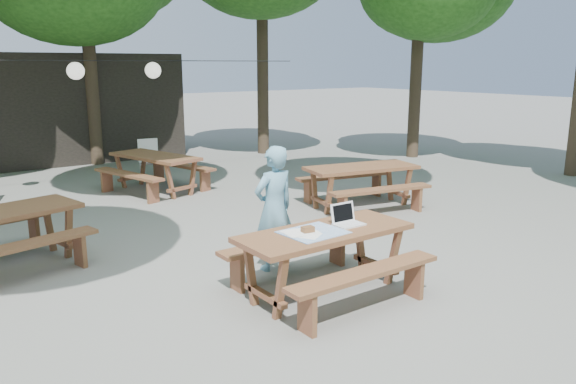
# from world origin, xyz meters

# --- Properties ---
(ground) EXTENTS (80.00, 80.00, 0.00)m
(ground) POSITION_xyz_m (0.00, 0.00, 0.00)
(ground) COLOR #61625D
(ground) RESTS_ON ground
(pavilion) EXTENTS (6.00, 3.00, 2.80)m
(pavilion) POSITION_xyz_m (0.50, 10.50, 1.40)
(pavilion) COLOR black
(pavilion) RESTS_ON ground
(main_picnic_table) EXTENTS (2.00, 1.58, 0.75)m
(main_picnic_table) POSITION_xyz_m (0.40, -0.98, 0.39)
(main_picnic_table) COLOR brown
(main_picnic_table) RESTS_ON ground
(picnic_table_ne) EXTENTS (2.18, 1.94, 0.75)m
(picnic_table_ne) POSITION_xyz_m (3.45, 1.69, 0.39)
(picnic_table_ne) COLOR brown
(picnic_table_ne) RESTS_ON ground
(picnic_table_far_e) EXTENTS (2.01, 2.24, 0.75)m
(picnic_table_far_e) POSITION_xyz_m (0.95, 5.05, 0.39)
(picnic_table_far_e) COLOR brown
(picnic_table_far_e) RESTS_ON ground
(woman) EXTENTS (0.59, 0.41, 1.57)m
(woman) POSITION_xyz_m (0.40, 0.02, 0.79)
(woman) COLOR #659DB8
(woman) RESTS_ON ground
(plastic_chair) EXTENTS (0.51, 0.51, 0.90)m
(plastic_chair) POSITION_xyz_m (1.33, 6.26, 0.26)
(plastic_chair) COLOR white
(plastic_chair) RESTS_ON ground
(laptop) EXTENTS (0.33, 0.26, 0.24)m
(laptop) POSITION_xyz_m (0.74, -0.94, 0.81)
(laptop) COLOR white
(laptop) RESTS_ON main_picnic_table
(tabletop_clutter) EXTENTS (0.68, 0.58, 0.08)m
(tabletop_clutter) POSITION_xyz_m (0.21, -0.97, 0.76)
(tabletop_clutter) COLOR #3A77C6
(tabletop_clutter) RESTS_ON main_picnic_table
(paper_lanterns) EXTENTS (9.00, 0.34, 0.38)m
(paper_lanterns) POSITION_xyz_m (-0.19, 6.00, 2.40)
(paper_lanterns) COLOR black
(paper_lanterns) RESTS_ON ground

